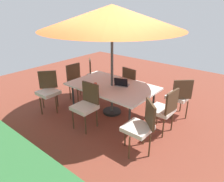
# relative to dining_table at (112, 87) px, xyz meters

# --- Properties ---
(ground_plane) EXTENTS (10.00, 10.00, 0.02)m
(ground_plane) POSITION_rel_dining_table_xyz_m (0.00, 0.00, -0.70)
(ground_plane) COLOR brown
(dining_table) EXTENTS (2.02, 1.27, 0.73)m
(dining_table) POSITION_rel_dining_table_xyz_m (0.00, 0.00, 0.00)
(dining_table) COLOR silver
(dining_table) RESTS_ON ground_plane
(patio_umbrella) EXTENTS (3.08, 3.08, 2.50)m
(patio_umbrella) POSITION_rel_dining_table_xyz_m (0.00, 0.00, 1.56)
(patio_umbrella) COLOR #4C4C4C
(patio_umbrella) RESTS_ON ground_plane
(chair_west) EXTENTS (0.47, 0.46, 0.98)m
(chair_west) POSITION_rel_dining_table_xyz_m (-1.34, -0.04, -0.13)
(chair_west) COLOR silver
(chair_west) RESTS_ON ground_plane
(chair_east) EXTENTS (0.48, 0.47, 0.98)m
(chair_east) POSITION_rel_dining_table_xyz_m (1.28, -0.03, -0.13)
(chair_east) COLOR silver
(chair_east) RESTS_ON ground_plane
(chair_southeast) EXTENTS (0.59, 0.59, 0.98)m
(chair_southeast) POSITION_rel_dining_table_xyz_m (1.31, -0.79, -0.13)
(chair_southeast) COLOR silver
(chair_southeast) RESTS_ON ground_plane
(chair_northwest) EXTENTS (0.59, 0.59, 0.98)m
(chair_northwest) POSITION_rel_dining_table_xyz_m (-1.32, 0.79, -0.13)
(chair_northwest) COLOR silver
(chair_northwest) RESTS_ON ground_plane
(chair_north) EXTENTS (0.46, 0.47, 0.98)m
(chair_north) POSITION_rel_dining_table_xyz_m (0.02, 0.82, -0.13)
(chair_north) COLOR silver
(chair_north) RESTS_ON ground_plane
(chair_south) EXTENTS (0.48, 0.49, 0.98)m
(chair_south) POSITION_rel_dining_table_xyz_m (-0.02, -0.83, -0.13)
(chair_south) COLOR silver
(chair_south) RESTS_ON ground_plane
(chair_northeast) EXTENTS (0.59, 0.58, 0.98)m
(chair_northeast) POSITION_rel_dining_table_xyz_m (1.33, 0.87, -0.13)
(chair_northeast) COLOR silver
(chair_northeast) RESTS_ON ground_plane
(chair_southwest) EXTENTS (0.59, 0.59, 0.98)m
(chair_southwest) POSITION_rel_dining_table_xyz_m (-1.31, -0.85, -0.13)
(chair_southwest) COLOR silver
(chair_southwest) RESTS_ON ground_plane
(laptop) EXTENTS (0.38, 0.34, 0.21)m
(laptop) POSITION_rel_dining_table_xyz_m (-0.20, -0.12, 0.09)
(laptop) COLOR gray
(laptop) RESTS_ON dining_table
(cup) EXTENTS (0.07, 0.07, 0.08)m
(cup) POSITION_rel_dining_table_xyz_m (0.26, 0.29, 0.09)
(cup) COLOR #CC4C33
(cup) RESTS_ON dining_table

